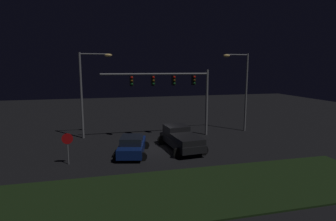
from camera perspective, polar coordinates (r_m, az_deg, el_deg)
name	(u,v)px	position (r m, az deg, el deg)	size (l,w,h in m)	color
ground_plane	(159,147)	(23.73, -1.91, -7.60)	(80.00, 80.00, 0.00)	black
grass_median	(192,191)	(15.88, 4.93, -16.06)	(23.47, 6.31, 0.10)	black
pickup_truck	(181,137)	(23.08, 2.60, -5.51)	(3.21, 5.56, 1.80)	black
car_sedan	(132,145)	(21.82, -7.38, -7.14)	(3.12, 4.70, 1.51)	navy
traffic_signal_gantry	(174,85)	(26.50, 1.26, 5.21)	(10.32, 0.56, 6.50)	slate
street_lamp_left	(88,84)	(27.18, -16.11, 5.18)	(3.04, 0.44, 8.09)	slate
street_lamp_right	(242,83)	(29.91, 14.87, 5.54)	(2.79, 0.44, 8.12)	slate
stop_sign	(68,143)	(20.55, -19.93, -6.24)	(0.76, 0.08, 2.23)	slate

